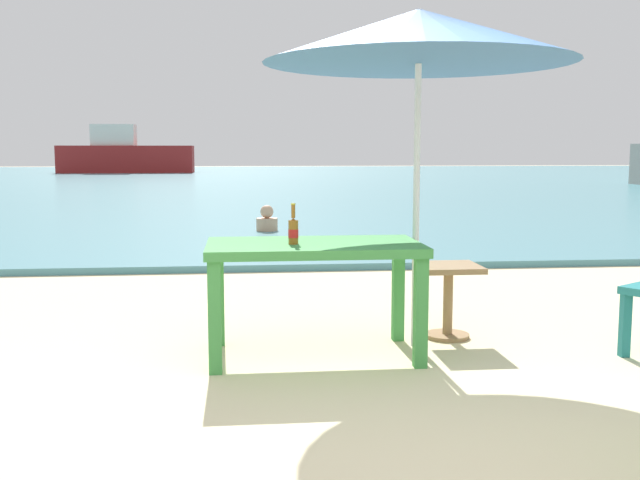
{
  "coord_description": "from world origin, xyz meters",
  "views": [
    {
      "loc": [
        -0.85,
        -3.28,
        1.37
      ],
      "look_at": [
        -0.19,
        3.0,
        0.6
      ],
      "focal_mm": 41.79,
      "sensor_mm": 36.0,
      "label": 1
    }
  ],
  "objects_px": {
    "swimmer_person": "(267,221)",
    "boat_fishing_trawler": "(125,155)",
    "side_table_wood": "(448,290)",
    "beer_bottle_amber": "(293,230)",
    "picnic_table_green": "(314,259)",
    "patio_umbrella": "(419,37)"
  },
  "relations": [
    {
      "from": "swimmer_person",
      "to": "boat_fishing_trawler",
      "type": "bearing_deg",
      "value": 102.54
    },
    {
      "from": "side_table_wood",
      "to": "swimmer_person",
      "type": "bearing_deg",
      "value": 99.29
    },
    {
      "from": "swimmer_person",
      "to": "beer_bottle_amber",
      "type": "bearing_deg",
      "value": -90.51
    },
    {
      "from": "beer_bottle_amber",
      "to": "swimmer_person",
      "type": "height_order",
      "value": "beer_bottle_amber"
    },
    {
      "from": "beer_bottle_amber",
      "to": "swimmer_person",
      "type": "bearing_deg",
      "value": 89.49
    },
    {
      "from": "side_table_wood",
      "to": "boat_fishing_trawler",
      "type": "distance_m",
      "value": 38.78
    },
    {
      "from": "beer_bottle_amber",
      "to": "side_table_wood",
      "type": "bearing_deg",
      "value": 20.38
    },
    {
      "from": "swimmer_person",
      "to": "boat_fishing_trawler",
      "type": "xyz_separation_m",
      "value": [
        -6.95,
        31.26,
        0.81
      ]
    },
    {
      "from": "picnic_table_green",
      "to": "patio_umbrella",
      "type": "height_order",
      "value": "patio_umbrella"
    },
    {
      "from": "boat_fishing_trawler",
      "to": "side_table_wood",
      "type": "bearing_deg",
      "value": -78.03
    },
    {
      "from": "patio_umbrella",
      "to": "swimmer_person",
      "type": "height_order",
      "value": "patio_umbrella"
    },
    {
      "from": "boat_fishing_trawler",
      "to": "swimmer_person",
      "type": "bearing_deg",
      "value": -77.46
    },
    {
      "from": "picnic_table_green",
      "to": "boat_fishing_trawler",
      "type": "height_order",
      "value": "boat_fishing_trawler"
    },
    {
      "from": "beer_bottle_amber",
      "to": "boat_fishing_trawler",
      "type": "bearing_deg",
      "value": 100.18
    },
    {
      "from": "patio_umbrella",
      "to": "boat_fishing_trawler",
      "type": "relative_size",
      "value": 0.31
    },
    {
      "from": "beer_bottle_amber",
      "to": "swimmer_person",
      "type": "relative_size",
      "value": 0.65
    },
    {
      "from": "beer_bottle_amber",
      "to": "side_table_wood",
      "type": "height_order",
      "value": "beer_bottle_amber"
    },
    {
      "from": "boat_fishing_trawler",
      "to": "patio_umbrella",
      "type": "bearing_deg",
      "value": -78.51
    },
    {
      "from": "picnic_table_green",
      "to": "swimmer_person",
      "type": "height_order",
      "value": "picnic_table_green"
    },
    {
      "from": "beer_bottle_amber",
      "to": "patio_umbrella",
      "type": "distance_m",
      "value": 1.55
    },
    {
      "from": "boat_fishing_trawler",
      "to": "picnic_table_green",
      "type": "bearing_deg",
      "value": -79.6
    },
    {
      "from": "picnic_table_green",
      "to": "beer_bottle_amber",
      "type": "relative_size",
      "value": 5.28
    }
  ]
}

